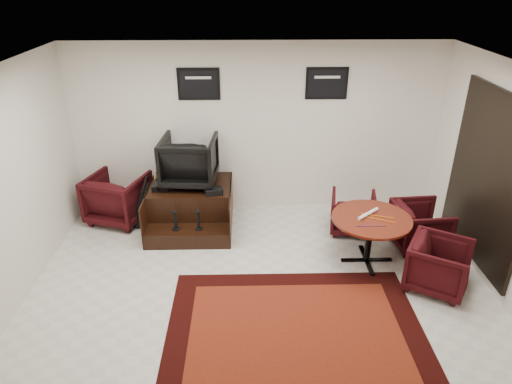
# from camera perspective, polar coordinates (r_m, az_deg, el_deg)

# --- Properties ---
(ground) EXTENTS (6.00, 6.00, 0.00)m
(ground) POSITION_cam_1_polar(r_m,az_deg,el_deg) (5.98, 0.64, -12.90)
(ground) COLOR beige
(ground) RESTS_ON ground
(room_shell) EXTENTS (6.02, 5.02, 2.81)m
(room_shell) POSITION_cam_1_polar(r_m,az_deg,el_deg) (5.19, 5.21, 3.58)
(room_shell) COLOR silver
(room_shell) RESTS_ON ground
(area_rug) EXTENTS (2.97, 2.23, 0.01)m
(area_rug) POSITION_cam_1_polar(r_m,az_deg,el_deg) (5.51, 4.96, -17.01)
(area_rug) COLOR black
(area_rug) RESTS_ON ground
(shine_podium) EXTENTS (1.31, 1.34, 0.67)m
(shine_podium) POSITION_cam_1_polar(r_m,az_deg,el_deg) (7.42, -8.09, -1.86)
(shine_podium) COLOR black
(shine_podium) RESTS_ON ground
(shine_chair) EXTENTS (0.89, 0.84, 0.86)m
(shine_chair) POSITION_cam_1_polar(r_m,az_deg,el_deg) (7.22, -8.37, 4.20)
(shine_chair) COLOR black
(shine_chair) RESTS_ON shine_podium
(shoes_pair) EXTENTS (0.22, 0.26, 0.09)m
(shoes_pair) POSITION_cam_1_polar(r_m,az_deg,el_deg) (7.25, -11.92, 0.69)
(shoes_pair) COLOR black
(shoes_pair) RESTS_ON shine_podium
(polish_kit) EXTENTS (0.29, 0.24, 0.09)m
(polish_kit) POSITION_cam_1_polar(r_m,az_deg,el_deg) (6.97, -5.29, 0.09)
(polish_kit) COLOR black
(polish_kit) RESTS_ON shine_podium
(umbrella_black) EXTENTS (0.31, 0.12, 0.84)m
(umbrella_black) POSITION_cam_1_polar(r_m,az_deg,el_deg) (7.40, -13.99, -1.57)
(umbrella_black) COLOR black
(umbrella_black) RESTS_ON ground
(umbrella_hooked) EXTENTS (0.35, 0.13, 0.93)m
(umbrella_hooked) POSITION_cam_1_polar(r_m,az_deg,el_deg) (7.42, -14.25, -1.11)
(umbrella_hooked) COLOR black
(umbrella_hooked) RESTS_ON ground
(armchair_side) EXTENTS (1.07, 1.03, 0.88)m
(armchair_side) POSITION_cam_1_polar(r_m,az_deg,el_deg) (7.76, -16.88, -0.41)
(armchair_side) COLOR black
(armchair_side) RESTS_ON ground
(meeting_table) EXTENTS (1.09, 1.09, 0.71)m
(meeting_table) POSITION_cam_1_polar(r_m,az_deg,el_deg) (6.47, 14.18, -3.80)
(meeting_table) COLOR #48100A
(meeting_table) RESTS_ON ground
(table_chair_back) EXTENTS (0.77, 0.74, 0.69)m
(table_chair_back) POSITION_cam_1_polar(r_m,az_deg,el_deg) (7.32, 12.02, -2.35)
(table_chair_back) COLOR black
(table_chair_back) RESTS_ON ground
(table_chair_window) EXTENTS (0.74, 0.78, 0.75)m
(table_chair_window) POSITION_cam_1_polar(r_m,az_deg,el_deg) (7.17, 19.87, -3.80)
(table_chair_window) COLOR black
(table_chair_window) RESTS_ON ground
(table_chair_corner) EXTENTS (0.95, 0.97, 0.75)m
(table_chair_corner) POSITION_cam_1_polar(r_m,az_deg,el_deg) (6.36, 21.94, -8.26)
(table_chair_corner) COLOR black
(table_chair_corner) RESTS_ON ground
(paper_roll) EXTENTS (0.35, 0.31, 0.05)m
(paper_roll) POSITION_cam_1_polar(r_m,az_deg,el_deg) (6.46, 13.86, -2.64)
(paper_roll) COLOR white
(paper_roll) RESTS_ON meeting_table
(table_clutter) EXTENTS (0.56, 0.36, 0.01)m
(table_clutter) POSITION_cam_1_polar(r_m,az_deg,el_deg) (6.38, 14.84, -3.35)
(table_clutter) COLOR orange
(table_clutter) RESTS_ON meeting_table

